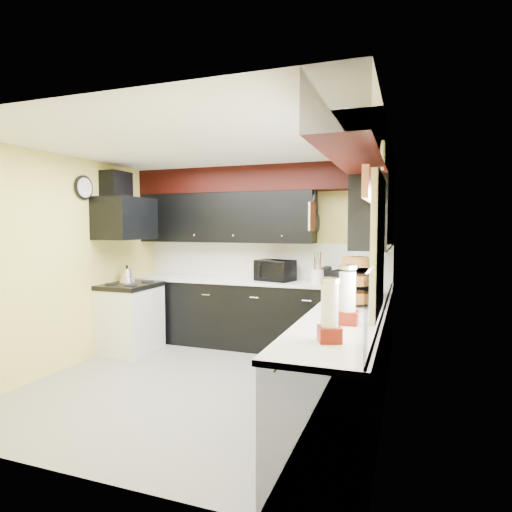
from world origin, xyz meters
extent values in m
plane|color=gray|center=(0.00, 0.00, 0.00)|extent=(3.60, 3.60, 0.00)
cube|color=#E0C666|center=(0.00, 1.80, 1.25)|extent=(3.60, 0.06, 2.50)
cube|color=#E0C666|center=(1.80, 0.00, 1.25)|extent=(0.06, 3.60, 2.50)
cube|color=#E0C666|center=(-1.80, 0.00, 1.25)|extent=(0.06, 3.60, 2.50)
cube|color=white|center=(0.00, 0.00, 2.50)|extent=(3.60, 3.60, 0.06)
cube|color=black|center=(0.00, 1.50, 0.45)|extent=(3.60, 0.60, 0.90)
cube|color=black|center=(1.50, -0.30, 0.45)|extent=(0.60, 3.00, 0.90)
cube|color=white|center=(0.00, 1.50, 0.92)|extent=(3.62, 0.64, 0.04)
cube|color=white|center=(1.50, -0.30, 0.92)|extent=(0.64, 3.02, 0.04)
cube|color=white|center=(0.00, 1.79, 1.19)|extent=(3.60, 0.02, 0.50)
cube|color=white|center=(1.79, 0.00, 1.19)|extent=(0.02, 3.60, 0.50)
cube|color=black|center=(-0.50, 1.62, 1.80)|extent=(2.60, 0.35, 0.70)
cube|color=black|center=(1.62, 0.90, 1.80)|extent=(0.35, 1.80, 0.70)
cube|color=black|center=(0.00, 1.62, 2.33)|extent=(3.60, 0.36, 0.35)
cube|color=black|center=(1.62, -0.18, 2.33)|extent=(0.36, 3.24, 0.35)
cube|color=white|center=(-1.50, 0.75, 0.43)|extent=(0.60, 0.75, 0.86)
cube|color=black|center=(-1.50, 0.75, 0.89)|extent=(0.62, 0.77, 0.06)
cube|color=black|center=(-1.55, 0.75, 1.78)|extent=(0.50, 0.78, 0.55)
cube|color=black|center=(-1.68, 0.75, 2.20)|extent=(0.24, 0.40, 0.40)
cube|color=red|center=(1.73, -0.90, 1.95)|extent=(0.04, 0.88, 0.20)
cube|color=white|center=(0.83, 1.30, 1.80)|extent=(0.03, 0.26, 0.35)
imported|color=black|center=(0.28, 1.52, 1.08)|extent=(0.57, 0.52, 0.28)
imported|color=black|center=(1.46, 0.64, 1.08)|extent=(0.46, 0.58, 0.28)
cylinder|color=white|center=(0.87, 1.49, 1.03)|extent=(0.20, 0.20, 0.18)
cube|color=black|center=(0.98, 1.56, 1.04)|extent=(0.14, 0.16, 0.20)
camera|label=1|loc=(1.99, -3.99, 1.68)|focal=30.00mm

